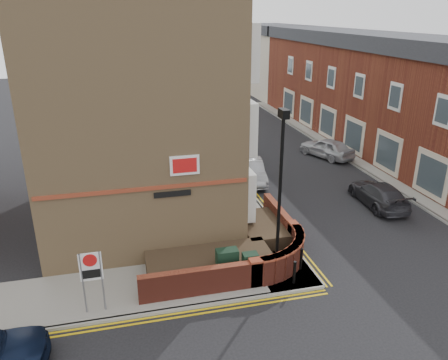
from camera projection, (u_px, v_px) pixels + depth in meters
ground at (244, 300)px, 15.24m from camera, size 120.00×120.00×0.00m
pavement_corner at (140, 288)px, 15.79m from camera, size 13.00×3.00×0.12m
pavement_main at (207, 156)px, 30.15m from camera, size 2.00×32.00×0.12m
pavement_far at (373, 157)px, 29.90m from camera, size 4.00×40.00×0.12m
kerb_side at (143, 314)px, 14.44m from camera, size 13.00×0.15×0.12m
kerb_main_near at (221, 155)px, 30.37m from camera, size 0.15×32.00×0.12m
kerb_main_far at (346, 160)px, 29.45m from camera, size 0.15×40.00×0.12m
yellow_lines_side at (144, 321)px, 14.23m from camera, size 13.00×0.28×0.01m
yellow_lines_main at (224, 156)px, 30.45m from camera, size 0.28×32.00×0.01m
corner_building at (136, 87)px, 19.59m from camera, size 8.95×10.40×13.60m
garden_wall at (227, 263)px, 17.50m from camera, size 6.80×6.00×1.20m
lamppost at (280, 195)px, 15.48m from camera, size 0.25×0.50×6.30m
utility_cabinet_large at (227, 264)px, 16.09m from camera, size 0.80×0.45×1.20m
utility_cabinet_small at (250, 267)px, 16.02m from camera, size 0.55×0.40×1.10m
bollard_near at (294, 272)px, 15.85m from camera, size 0.11×0.11×0.90m
bollard_far at (301, 259)px, 16.71m from camera, size 0.11×0.11×0.90m
zone_sign at (91, 271)px, 13.98m from camera, size 0.72×0.07×2.20m
far_terrace at (368, 89)px, 32.42m from camera, size 5.40×30.40×8.00m
far_terrace_cream at (272, 60)px, 51.41m from camera, size 5.40×12.40×8.00m
tree_near at (212, 94)px, 26.70m from camera, size 3.64×3.65×6.70m
tree_mid at (190, 70)px, 33.75m from camera, size 4.03×4.03×7.42m
tree_far at (175, 62)px, 41.09m from camera, size 3.81×3.81×7.00m
traffic_light_assembly at (189, 94)px, 37.39m from camera, size 0.20×0.16×4.20m
silver_car_near at (251, 171)px, 25.67m from camera, size 1.85×4.04×1.28m
red_car_main at (229, 147)px, 30.31m from camera, size 2.31×4.40×1.18m
grey_car_far at (378, 194)px, 22.53m from camera, size 1.92×4.27×1.22m
silver_car_far at (327, 148)px, 29.91m from camera, size 3.00×4.27×1.35m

